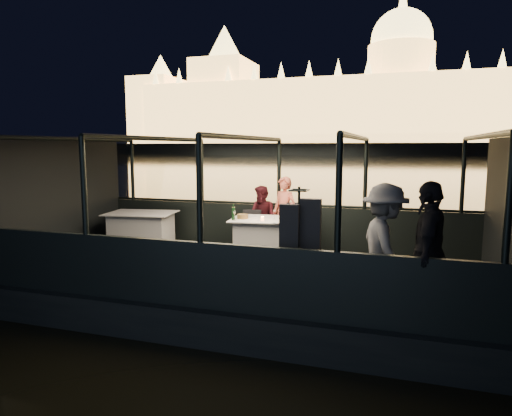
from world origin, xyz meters
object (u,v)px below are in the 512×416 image
(wine_bottle, at_px, (233,212))
(passenger_stripe, at_px, (384,246))
(passenger_dark, at_px, (428,254))
(chair_port_right, at_px, (295,232))
(dining_table_central, at_px, (269,238))
(dining_table_aft, at_px, (142,229))
(coat_stand, at_px, (299,242))
(person_woman_coral, at_px, (284,215))
(chair_port_left, at_px, (250,229))
(person_man_maroon, at_px, (262,214))

(wine_bottle, bearing_deg, passenger_stripe, -34.02)
(passenger_dark, height_order, wine_bottle, passenger_dark)
(chair_port_right, bearing_deg, dining_table_central, -142.15)
(dining_table_central, bearing_deg, dining_table_aft, 178.28)
(chair_port_right, bearing_deg, dining_table_aft, 177.57)
(coat_stand, height_order, person_woman_coral, coat_stand)
(chair_port_left, bearing_deg, passenger_stripe, -60.09)
(dining_table_aft, relative_size, passenger_stripe, 0.84)
(chair_port_left, distance_m, person_man_maroon, 0.45)
(dining_table_central, xyz_separation_m, passenger_stripe, (2.25, -2.29, 0.47))
(dining_table_central, distance_m, passenger_dark, 3.81)
(dining_table_aft, relative_size, person_woman_coral, 0.92)
(chair_port_right, distance_m, passenger_stripe, 3.32)
(dining_table_central, distance_m, wine_bottle, 0.88)
(chair_port_right, relative_size, person_woman_coral, 0.65)
(coat_stand, relative_size, wine_bottle, 5.30)
(person_woman_coral, xyz_separation_m, passenger_stripe, (2.13, -3.01, 0.10))
(person_woman_coral, relative_size, wine_bottle, 4.99)
(person_woman_coral, bearing_deg, passenger_dark, -26.45)
(dining_table_central, distance_m, coat_stand, 2.92)
(passenger_dark, distance_m, wine_bottle, 4.03)
(dining_table_central, xyz_separation_m, chair_port_left, (-0.55, 0.45, 0.06))
(person_man_maroon, distance_m, passenger_stripe, 3.99)
(chair_port_left, distance_m, chair_port_right, 0.98)
(chair_port_left, bearing_deg, dining_table_aft, 173.04)
(dining_table_aft, bearing_deg, passenger_stripe, -24.78)
(chair_port_right, xyz_separation_m, wine_bottle, (-1.03, -0.82, 0.47))
(dining_table_central, distance_m, passenger_stripe, 3.24)
(dining_table_aft, distance_m, chair_port_left, 2.38)
(coat_stand, relative_size, person_man_maroon, 1.22)
(dining_table_aft, xyz_separation_m, passenger_stripe, (5.15, -2.38, 0.47))
(dining_table_aft, bearing_deg, wine_bottle, -11.14)
(passenger_stripe, bearing_deg, passenger_dark, -138.33)
(wine_bottle, bearing_deg, coat_stand, -51.93)
(dining_table_central, xyz_separation_m, chair_port_right, (0.43, 0.45, 0.06))
(dining_table_aft, distance_m, passenger_stripe, 5.69)
(person_man_maroon, relative_size, passenger_dark, 0.76)
(passenger_dark, bearing_deg, dining_table_aft, -106.29)
(chair_port_left, bearing_deg, coat_stand, -76.49)
(person_man_maroon, height_order, passenger_stripe, passenger_stripe)
(coat_stand, distance_m, wine_bottle, 2.87)
(passenger_dark, relative_size, wine_bottle, 5.67)
(dining_table_central, height_order, person_man_maroon, person_man_maroon)
(coat_stand, bearing_deg, chair_port_left, 119.26)
(dining_table_central, distance_m, chair_port_right, 0.62)
(chair_port_left, relative_size, coat_stand, 0.50)
(dining_table_aft, relative_size, chair_port_left, 1.71)
(chair_port_left, height_order, person_woman_coral, person_woman_coral)
(coat_stand, distance_m, passenger_stripe, 1.13)
(chair_port_right, height_order, person_man_maroon, person_man_maroon)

